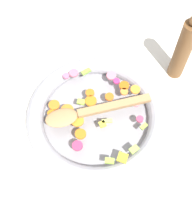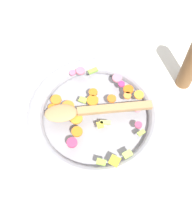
{
  "view_description": "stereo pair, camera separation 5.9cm",
  "coord_description": "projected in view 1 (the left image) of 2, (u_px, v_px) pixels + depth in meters",
  "views": [
    {
      "loc": [
        0.09,
        -0.38,
        0.83
      ],
      "look_at": [
        0.0,
        0.0,
        0.05
      ],
      "focal_mm": 50.0,
      "sensor_mm": 36.0,
      "label": 1
    },
    {
      "loc": [
        0.15,
        -0.36,
        0.83
      ],
      "look_at": [
        0.0,
        0.0,
        0.05
      ],
      "focal_mm": 50.0,
      "sensor_mm": 36.0,
      "label": 2
    }
  ],
  "objects": [
    {
      "name": "pepper_mill",
      "position": [
        183.0,
        50.0,
        0.89
      ],
      "size": [
        0.05,
        0.05,
        0.24
      ],
      "color": "brown",
      "rests_on": "ground_plane"
    },
    {
      "name": "ground_plane",
      "position": [
        96.0,
        120.0,
        0.92
      ],
      "size": [
        4.0,
        4.0,
        0.0
      ],
      "primitive_type": "plane",
      "color": "silver"
    },
    {
      "name": "chopped_vegetables",
      "position": [
        94.0,
        107.0,
        0.87
      ],
      "size": [
        0.29,
        0.28,
        0.01
      ],
      "color": "orange",
      "rests_on": "skillet"
    },
    {
      "name": "wooden_spoon",
      "position": [
        87.0,
        112.0,
        0.86
      ],
      "size": [
        0.28,
        0.18,
        0.01
      ],
      "color": "#A87F51",
      "rests_on": "chopped_vegetables"
    },
    {
      "name": "skillet",
      "position": [
        96.0,
        116.0,
        0.9
      ],
      "size": [
        0.4,
        0.4,
        0.05
      ],
      "color": "gray",
      "rests_on": "ground_plane"
    }
  ]
}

